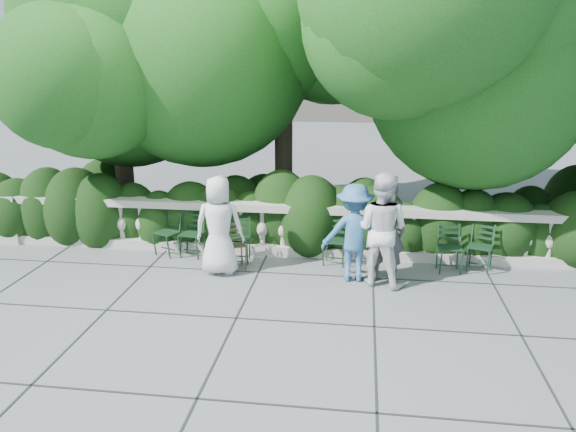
# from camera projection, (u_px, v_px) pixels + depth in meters

# --- Properties ---
(ground) EXTENTS (90.00, 90.00, 0.00)m
(ground) POSITION_uv_depth(u_px,v_px,m) (280.00, 292.00, 9.09)
(ground) COLOR #585C61
(ground) RESTS_ON ground
(balustrade) EXTENTS (12.00, 0.44, 1.00)m
(balustrade) POSITION_uv_depth(u_px,v_px,m) (294.00, 230.00, 10.66)
(balustrade) COLOR #9E998E
(balustrade) RESTS_ON ground
(shrub_hedge) EXTENTS (15.00, 2.60, 1.70)m
(shrub_hedge) POSITION_uv_depth(u_px,v_px,m) (300.00, 235.00, 11.94)
(shrub_hedge) COLOR black
(shrub_hedge) RESTS_ON ground
(tree_canopy) EXTENTS (15.04, 6.52, 6.78)m
(tree_canopy) POSITION_uv_depth(u_px,v_px,m) (338.00, 40.00, 10.92)
(tree_canopy) COLOR #3F3023
(tree_canopy) RESTS_ON ground
(chair_a) EXTENTS (0.60, 0.62, 0.84)m
(chair_a) POSITION_uv_depth(u_px,v_px,m) (163.00, 257.00, 10.67)
(chair_a) COLOR black
(chair_a) RESTS_ON ground
(chair_b) EXTENTS (0.50, 0.53, 0.84)m
(chair_b) POSITION_uv_depth(u_px,v_px,m) (189.00, 259.00, 10.55)
(chair_b) COLOR black
(chair_b) RESTS_ON ground
(chair_c) EXTENTS (0.50, 0.53, 0.84)m
(chair_c) POSITION_uv_depth(u_px,v_px,m) (333.00, 267.00, 10.17)
(chair_c) COLOR black
(chair_c) RESTS_ON ground
(chair_d) EXTENTS (0.48, 0.52, 0.84)m
(chair_d) POSITION_uv_depth(u_px,v_px,m) (238.00, 265.00, 10.25)
(chair_d) COLOR black
(chair_d) RESTS_ON ground
(chair_e) EXTENTS (0.57, 0.60, 0.84)m
(chair_e) POSITION_uv_depth(u_px,v_px,m) (477.00, 273.00, 9.87)
(chair_e) COLOR black
(chair_e) RESTS_ON ground
(chair_f) EXTENTS (0.47, 0.51, 0.84)m
(chair_f) POSITION_uv_depth(u_px,v_px,m) (450.00, 275.00, 9.81)
(chair_f) COLOR black
(chair_f) RESTS_ON ground
(chair_weathered) EXTENTS (0.60, 0.62, 0.84)m
(chair_weathered) POSITION_uv_depth(u_px,v_px,m) (236.00, 271.00, 9.97)
(chair_weathered) COLOR black
(chair_weathered) RESTS_ON ground
(person_businessman) EXTENTS (0.87, 0.58, 1.74)m
(person_businessman) POSITION_uv_depth(u_px,v_px,m) (219.00, 225.00, 9.65)
(person_businessman) COLOR silver
(person_businessman) RESTS_ON ground
(person_woman_grey) EXTENTS (0.66, 0.44, 1.78)m
(person_woman_grey) POSITION_uv_depth(u_px,v_px,m) (386.00, 231.00, 9.32)
(person_woman_grey) COLOR #38383C
(person_woman_grey) RESTS_ON ground
(person_casual_man) EXTENTS (1.12, 0.99, 1.90)m
(person_casual_man) POSITION_uv_depth(u_px,v_px,m) (381.00, 229.00, 9.19)
(person_casual_man) COLOR silver
(person_casual_man) RESTS_ON ground
(person_older_blue) EXTENTS (1.14, 0.73, 1.67)m
(person_older_blue) POSITION_uv_depth(u_px,v_px,m) (354.00, 233.00, 9.37)
(person_older_blue) COLOR #316695
(person_older_blue) RESTS_ON ground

